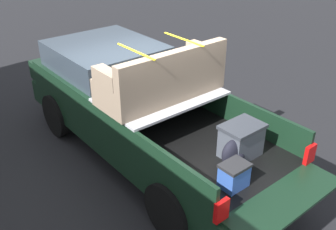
{
  "coord_description": "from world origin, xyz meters",
  "views": [
    {
      "loc": [
        -4.73,
        3.39,
        4.01
      ],
      "look_at": [
        -0.6,
        0.0,
        1.1
      ],
      "focal_mm": 40.55,
      "sensor_mm": 36.0,
      "label": 1
    }
  ],
  "objects": [
    {
      "name": "pickup_truck",
      "position": [
        0.36,
        -0.0,
        0.96
      ],
      "size": [
        6.05,
        2.06,
        2.23
      ],
      "color": "black",
      "rests_on": "ground_plane"
    },
    {
      "name": "ground_plane",
      "position": [
        0.0,
        0.0,
        0.0
      ],
      "size": [
        40.0,
        40.0,
        0.0
      ],
      "primitive_type": "plane",
      "color": "black"
    }
  ]
}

